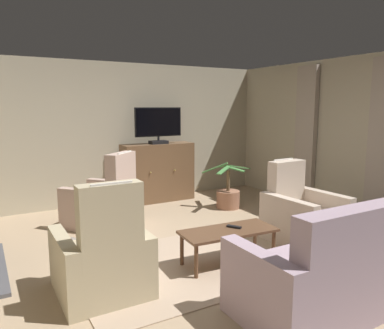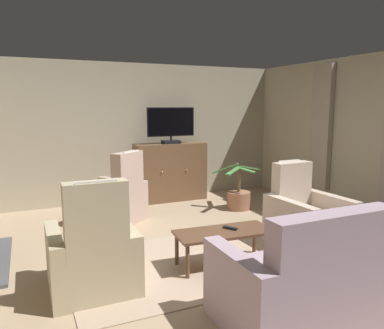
{
  "view_description": "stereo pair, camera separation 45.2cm",
  "coord_description": "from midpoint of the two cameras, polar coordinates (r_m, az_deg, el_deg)",
  "views": [
    {
      "loc": [
        -2.23,
        -3.74,
        1.8
      ],
      "look_at": [
        0.06,
        0.28,
        1.07
      ],
      "focal_mm": 34.96,
      "sensor_mm": 36.0,
      "label": 1
    },
    {
      "loc": [
        -1.83,
        -3.94,
        1.8
      ],
      "look_at": [
        0.06,
        0.28,
        1.07
      ],
      "focal_mm": 34.96,
      "sensor_mm": 36.0,
      "label": 2
    }
  ],
  "objects": [
    {
      "name": "rug_central",
      "position": [
        4.4,
        0.71,
        -15.12
      ],
      "size": [
        2.39,
        1.8,
        0.01
      ],
      "primitive_type": "cube",
      "color": "tan",
      "rests_on": "ground_plane"
    },
    {
      "name": "armchair_angled_to_table",
      "position": [
        3.83,
        -11.55,
        -13.64
      ],
      "size": [
        0.82,
        0.89,
        1.16
      ],
      "color": "tan",
      "rests_on": "ground_plane"
    },
    {
      "name": "cat",
      "position": [
        4.86,
        -15.22,
        -11.65
      ],
      "size": [
        0.3,
        0.74,
        0.24
      ],
      "color": "gray",
      "rests_on": "ground_plane"
    },
    {
      "name": "ground_plane",
      "position": [
        4.71,
        3.58,
        -13.82
      ],
      "size": [
        6.57,
        6.52,
        0.04
      ],
      "primitive_type": "cube",
      "color": "tan"
    },
    {
      "name": "armchair_by_fireplace",
      "position": [
        5.2,
        19.55,
        -8.01
      ],
      "size": [
        0.85,
        0.95,
        1.07
      ],
      "color": "#C6B29E",
      "rests_on": "ground_plane"
    },
    {
      "name": "armchair_facing_sofa",
      "position": [
        5.89,
        -9.93,
        -5.55
      ],
      "size": [
        1.23,
        1.24,
        1.14
      ],
      "color": "#BC9E8E",
      "rests_on": "ground_plane"
    },
    {
      "name": "television",
      "position": [
        6.99,
        -1.38,
        6.13
      ],
      "size": [
        0.92,
        0.2,
        0.67
      ],
      "color": "black",
      "rests_on": "tv_cabinet"
    },
    {
      "name": "tv_cabinet",
      "position": [
        7.15,
        -1.52,
        -1.32
      ],
      "size": [
        1.36,
        0.46,
        1.1
      ],
      "color": "#4A3523",
      "rests_on": "ground_plane"
    },
    {
      "name": "wall_right_with_window",
      "position": [
        6.37,
        28.71,
        3.28
      ],
      "size": [
        0.1,
        6.52,
        2.59
      ],
      "primitive_type": "cube",
      "color": "#BBB095",
      "rests_on": "ground_plane"
    },
    {
      "name": "curtain_panel_far",
      "position": [
        7.03,
        20.88,
        5.28
      ],
      "size": [
        0.1,
        0.44,
        2.17
      ],
      "primitive_type": "cube",
      "color": "#B2A393"
    },
    {
      "name": "wall_back",
      "position": [
        7.16,
        -7.59,
        4.8
      ],
      "size": [
        6.57,
        0.1,
        2.59
      ],
      "primitive_type": "cube",
      "color": "#B2A88E",
      "rests_on": "ground_plane"
    },
    {
      "name": "potted_plant_small_fern_corner",
      "position": [
        6.67,
        9.04,
        -5.09
      ],
      "size": [
        0.88,
        0.74,
        0.82
      ],
      "color": "#99664C",
      "rests_on": "ground_plane"
    },
    {
      "name": "tv_remote",
      "position": [
        4.37,
        8.84,
        -9.61
      ],
      "size": [
        0.13,
        0.17,
        0.02
      ],
      "primitive_type": "cube",
      "rotation": [
        0.0,
        0.0,
        2.14
      ],
      "color": "black",
      "rests_on": "coffee_table"
    },
    {
      "name": "coffee_table",
      "position": [
        4.31,
        7.93,
        -10.64
      ],
      "size": [
        1.13,
        0.54,
        0.41
      ],
      "color": "brown",
      "rests_on": "ground_plane"
    },
    {
      "name": "sofa_floral",
      "position": [
        3.47,
        20.86,
        -16.48
      ],
      "size": [
        1.43,
        0.87,
        1.02
      ],
      "color": "#AD93A3",
      "rests_on": "ground_plane"
    }
  ]
}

